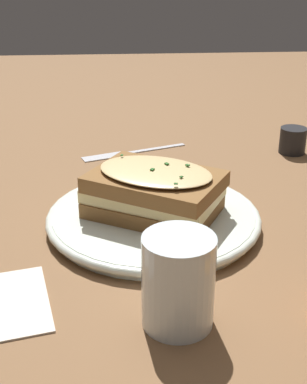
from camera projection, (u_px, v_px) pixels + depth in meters
name	position (u px, v px, depth m)	size (l,w,h in m)	color
ground_plane	(178.00, 230.00, 0.67)	(2.40, 2.40, 0.00)	brown
dinner_plate	(154.00, 218.00, 0.67)	(0.27, 0.27, 0.02)	silver
sandwich	(154.00, 191.00, 0.65)	(0.17, 0.19, 0.07)	brown
water_glass	(178.00, 281.00, 0.48)	(0.07, 0.07, 0.09)	silver
fork	(123.00, 153.00, 0.90)	(0.08, 0.18, 0.00)	silver
napkin	(0.00, 304.00, 0.52)	(0.11, 0.09, 0.00)	silver
condiment_pot	(293.00, 140.00, 0.90)	(0.04, 0.04, 0.04)	black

